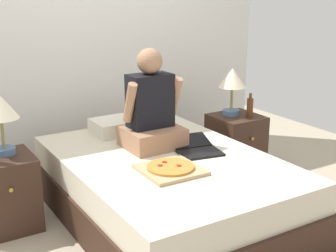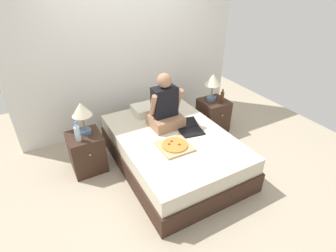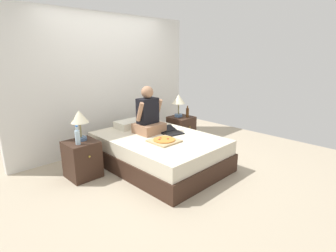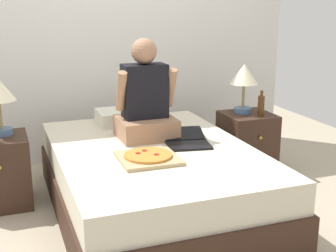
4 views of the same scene
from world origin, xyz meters
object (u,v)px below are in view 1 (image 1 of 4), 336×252
(nightstand_left, at_px, (5,193))
(beer_bottle, at_px, (250,107))
(lamp_on_right_nightstand, at_px, (232,81))
(bed, at_px, (166,188))
(person_seated, at_px, (151,111))
(lamp_on_left_nightstand, at_px, (0,111))
(laptop, at_px, (197,149))
(pizza_box, at_px, (170,169))
(nightstand_right, at_px, (236,143))

(nightstand_left, xyz_separation_m, beer_bottle, (2.24, -0.10, 0.37))
(lamp_on_right_nightstand, bearing_deg, nightstand_left, -178.66)
(bed, height_order, nightstand_left, nightstand_left)
(nightstand_left, height_order, person_seated, person_seated)
(bed, bearing_deg, lamp_on_right_nightstand, 27.33)
(bed, relative_size, lamp_on_left_nightstand, 4.60)
(laptop, bearing_deg, bed, 177.51)
(lamp_on_left_nightstand, xyz_separation_m, pizza_box, (0.92, -0.80, -0.36))
(bed, height_order, lamp_on_left_nightstand, lamp_on_left_nightstand)
(beer_bottle, relative_size, laptop, 0.50)
(beer_bottle, relative_size, pizza_box, 0.57)
(beer_bottle, bearing_deg, lamp_on_right_nightstand, 123.69)
(lamp_on_right_nightstand, bearing_deg, pizza_box, -145.64)
(bed, relative_size, laptop, 4.46)
(beer_bottle, bearing_deg, laptop, -155.33)
(person_seated, bearing_deg, beer_bottle, 5.85)
(laptop, bearing_deg, pizza_box, -147.63)
(lamp_on_left_nightstand, distance_m, nightstand_right, 2.22)
(beer_bottle, distance_m, pizza_box, 1.44)
(nightstand_right, xyz_separation_m, pizza_box, (-1.21, -0.75, 0.24))
(bed, relative_size, person_seated, 2.65)
(nightstand_right, distance_m, beer_bottle, 0.39)
(nightstand_left, distance_m, lamp_on_left_nightstand, 0.61)
(beer_bottle, height_order, laptop, beer_bottle)
(pizza_box, bearing_deg, laptop, 32.37)
(lamp_on_left_nightstand, height_order, beer_bottle, lamp_on_left_nightstand)
(person_seated, bearing_deg, nightstand_left, 169.12)
(lamp_on_right_nightstand, height_order, laptop, lamp_on_right_nightstand)
(lamp_on_right_nightstand, distance_m, beer_bottle, 0.29)
(nightstand_left, xyz_separation_m, nightstand_right, (2.17, 0.00, 0.00))
(lamp_on_left_nightstand, height_order, nightstand_right, lamp_on_left_nightstand)
(lamp_on_right_nightstand, bearing_deg, nightstand_right, -59.07)
(beer_bottle, bearing_deg, bed, -161.11)
(lamp_on_right_nightstand, distance_m, person_seated, 1.06)
(nightstand_right, height_order, lamp_on_right_nightstand, lamp_on_right_nightstand)
(lamp_on_left_nightstand, relative_size, beer_bottle, 1.96)
(lamp_on_left_nightstand, height_order, lamp_on_right_nightstand, same)
(lamp_on_left_nightstand, xyz_separation_m, lamp_on_right_nightstand, (2.10, 0.00, 0.00))
(lamp_on_right_nightstand, height_order, pizza_box, lamp_on_right_nightstand)
(nightstand_left, distance_m, laptop, 1.47)
(nightstand_right, height_order, beer_bottle, beer_bottle)
(lamp_on_left_nightstand, bearing_deg, bed, -27.55)
(lamp_on_right_nightstand, height_order, beer_bottle, lamp_on_right_nightstand)
(pizza_box, bearing_deg, beer_bottle, 27.14)
(lamp_on_left_nightstand, xyz_separation_m, laptop, (1.31, -0.56, -0.36))
(nightstand_right, bearing_deg, pizza_box, -147.98)
(lamp_on_left_nightstand, bearing_deg, nightstand_right, -1.35)
(nightstand_left, xyz_separation_m, lamp_on_left_nightstand, (0.04, 0.05, 0.60))
(nightstand_right, bearing_deg, laptop, -148.15)
(beer_bottle, xyz_separation_m, person_seated, (-1.12, -0.11, 0.14))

